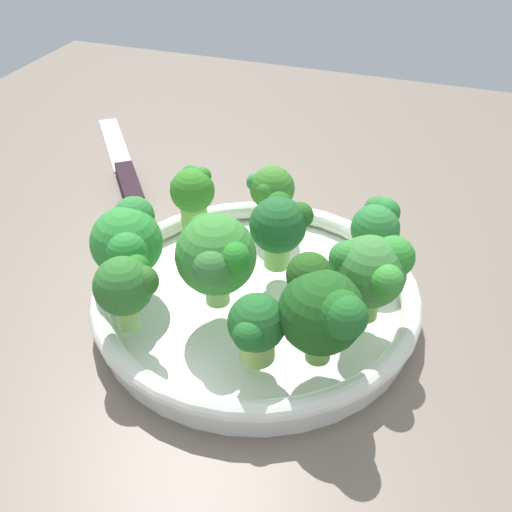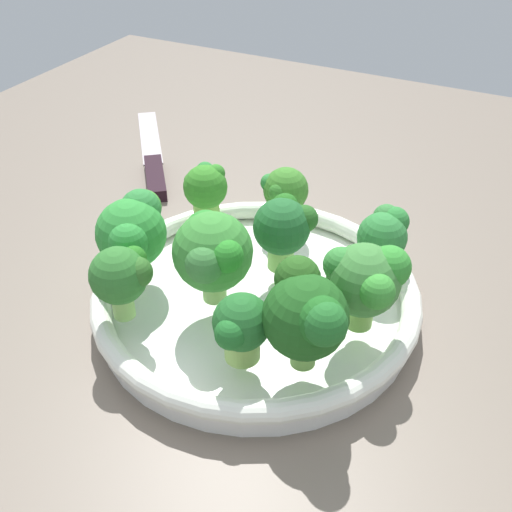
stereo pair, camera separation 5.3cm
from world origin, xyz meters
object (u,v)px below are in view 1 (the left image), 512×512
Objects in this scene: broccoli_floret_3 at (371,271)px; broccoli_floret_5 at (377,225)px; broccoli_floret_0 at (128,238)px; broccoli_floret_6 at (127,286)px; broccoli_floret_7 at (215,255)px; broccoli_floret_8 at (324,310)px; broccoli_floret_1 at (280,225)px; broccoli_floret_2 at (192,192)px; broccoli_floret_4 at (257,327)px; knife at (124,168)px; broccoli_floret_9 at (271,189)px; bowl at (256,297)px.

broccoli_floret_5 is at bearing -83.01° from broccoli_floret_3.
broccoli_floret_0 is 1.18× the size of broccoli_floret_6.
broccoli_floret_8 is at bearing 159.96° from broccoli_floret_7.
broccoli_floret_0 is at bearing 28.21° from broccoli_floret_1.
broccoli_floret_2 is (-1.57, -9.84, -0.52)cm from broccoli_floret_0.
knife is at bearing -45.34° from broccoli_floret_4.
broccoli_floret_7 reaches higher than broccoli_floret_9.
broccoli_floret_5 is (-5.82, -16.50, 0.10)cm from broccoli_floret_4.
broccoli_floret_0 reaches higher than knife.
broccoli_floret_0 is 1.34× the size of broccoli_floret_4.
knife is at bearing -38.33° from bowl.
broccoli_floret_0 reaches higher than broccoli_floret_9.
broccoli_floret_4 reaches higher than broccoli_floret_5.
broccoli_floret_6 is at bearing 74.51° from broccoli_floret_9.
broccoli_floret_5 is at bearing -177.80° from broccoli_floret_2.
broccoli_floret_6 is at bearing 121.35° from knife.
broccoli_floret_7 is at bearing 123.24° from broccoli_floret_2.
broccoli_floret_4 is (-13.96, 5.96, -0.95)cm from broccoli_floret_0.
broccoli_floret_9 is at bearing -105.49° from broccoli_floret_6.
broccoli_floret_6 is 1.17× the size of broccoli_floret_9.
broccoli_floret_8 is at bearing -160.75° from broccoli_floret_4.
broccoli_floret_7 reaches higher than broccoli_floret_6.
bowl is at bearing 73.94° from broccoli_floret_1.
broccoli_floret_0 is at bearing 28.06° from broccoli_floret_5.
broccoli_floret_3 is 0.34× the size of knife.
broccoli_floret_8 is at bearing 140.03° from broccoli_floret_2.
broccoli_floret_4 is 0.71× the size of broccoli_floret_8.
broccoli_floret_8 is (-4.56, -1.59, 1.76)cm from broccoli_floret_4.
broccoli_floret_6 reaches higher than broccoli_floret_5.
broccoli_floret_8 is 1.44× the size of broccoli_floret_9.
broccoli_floret_6 reaches higher than broccoli_floret_4.
bowl is at bearing -122.88° from broccoli_floret_7.
broccoli_floret_5 is (-19.78, -10.54, -0.84)cm from broccoli_floret_0.
broccoli_floret_7 is at bearing 44.87° from broccoli_floret_5.
broccoli_floret_9 is at bearing -78.07° from bowl.
broccoli_floret_7 reaches higher than broccoli_floret_1.
broccoli_floret_0 is at bearing -62.14° from broccoli_floret_6.
broccoli_floret_2 is at bearing -19.14° from broccoli_floret_1.
broccoli_floret_3 is (-10.10, 1.04, 6.37)cm from bowl.
broccoli_floret_8 reaches higher than broccoli_floret_6.
broccoli_floret_8 is (-7.77, 7.18, 6.69)cm from bowl.
broccoli_floret_8 is at bearing -174.81° from broccoli_floret_6.
broccoli_floret_3 is at bearing -175.14° from broccoli_floret_0.
broccoli_floret_0 reaches higher than broccoli_floret_5.
knife is at bearing -45.70° from broccoli_floret_7.
broccoli_floret_3 is at bearing 174.12° from bowl.
broccoli_floret_9 is (-6.88, -3.86, -0.45)cm from broccoli_floret_2.
bowl is 12.75cm from broccoli_floret_2.
broccoli_floret_1 is 7.77cm from broccoli_floret_7.
broccoli_floret_6 is 0.29× the size of knife.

